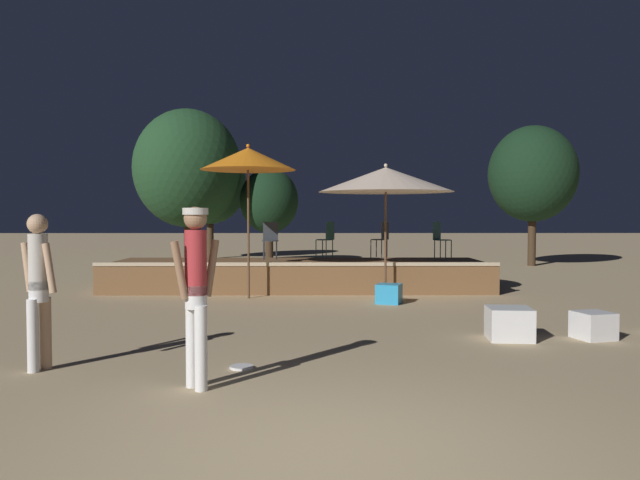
% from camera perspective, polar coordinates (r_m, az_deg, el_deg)
% --- Properties ---
extents(ground_plane, '(120.00, 120.00, 0.00)m').
position_cam_1_polar(ground_plane, '(4.89, 0.58, -19.23)').
color(ground_plane, tan).
extents(wooden_deck, '(9.13, 2.87, 0.74)m').
position_cam_1_polar(wooden_deck, '(15.43, -1.98, -3.19)').
color(wooden_deck, brown).
rests_on(wooden_deck, ground).
extents(patio_umbrella_0, '(2.96, 2.96, 2.93)m').
position_cam_1_polar(patio_umbrella_0, '(13.74, 6.03, 5.50)').
color(patio_umbrella_0, brown).
rests_on(patio_umbrella_0, ground).
extents(patio_umbrella_1, '(2.06, 2.06, 3.33)m').
position_cam_1_polar(patio_umbrella_1, '(13.60, -6.59, 7.36)').
color(patio_umbrella_1, brown).
rests_on(patio_umbrella_1, ground).
extents(cube_seat_0, '(0.66, 0.66, 0.46)m').
position_cam_1_polar(cube_seat_0, '(9.49, 16.91, -7.32)').
color(cube_seat_0, white).
rests_on(cube_seat_0, ground).
extents(cube_seat_1, '(0.60, 0.60, 0.39)m').
position_cam_1_polar(cube_seat_1, '(9.96, 23.71, -7.16)').
color(cube_seat_1, white).
rests_on(cube_seat_1, ground).
extents(cube_seat_2, '(0.60, 0.60, 0.40)m').
position_cam_1_polar(cube_seat_2, '(12.85, 6.32, -4.90)').
color(cube_seat_2, '#2D9EDB').
rests_on(cube_seat_2, ground).
extents(person_0, '(0.51, 0.30, 1.81)m').
position_cam_1_polar(person_0, '(7.88, -24.34, -3.70)').
color(person_0, white).
rests_on(person_0, ground).
extents(person_1, '(0.48, 0.42, 1.88)m').
position_cam_1_polar(person_1, '(6.54, -11.28, -3.92)').
color(person_1, white).
rests_on(person_1, ground).
extents(bistro_chair_0, '(0.40, 0.40, 0.90)m').
position_cam_1_polar(bistro_chair_0, '(15.02, -4.56, 0.30)').
color(bistro_chair_0, '#2D3338').
rests_on(bistro_chair_0, wooden_deck).
extents(bistro_chair_1, '(0.48, 0.48, 0.90)m').
position_cam_1_polar(bistro_chair_1, '(15.69, 10.89, 0.35)').
color(bistro_chair_1, '#1E4C47').
rests_on(bistro_chair_1, wooden_deck).
extents(bistro_chair_2, '(0.47, 0.47, 0.90)m').
position_cam_1_polar(bistro_chair_2, '(15.66, 5.71, 0.38)').
color(bistro_chair_2, '#2D3338').
rests_on(bistro_chair_2, wooden_deck).
extents(bistro_chair_3, '(0.47, 0.47, 0.90)m').
position_cam_1_polar(bistro_chair_3, '(15.47, 0.68, 0.37)').
color(bistro_chair_3, '#1E4C47').
rests_on(bistro_chair_3, wooden_deck).
extents(frisbee_disc, '(0.28, 0.28, 0.03)m').
position_cam_1_polar(frisbee_disc, '(7.50, -7.19, -11.45)').
color(frisbee_disc, white).
rests_on(frisbee_disc, ground).
extents(background_tree_0, '(3.11, 3.11, 5.00)m').
position_cam_1_polar(background_tree_0, '(23.59, 18.87, 5.73)').
color(background_tree_0, '#3D2B1C').
rests_on(background_tree_0, ground).
extents(background_tree_1, '(2.03, 2.03, 3.43)m').
position_cam_1_polar(background_tree_1, '(21.72, -4.68, 3.55)').
color(background_tree_1, '#3D2B1C').
rests_on(background_tree_1, ground).
extents(background_tree_2, '(3.58, 3.58, 5.35)m').
position_cam_1_polar(background_tree_2, '(21.42, -12.02, 6.41)').
color(background_tree_2, '#3D2B1C').
rests_on(background_tree_2, ground).
extents(background_tree_3, '(3.02, 3.02, 4.77)m').
position_cam_1_polar(background_tree_3, '(26.56, -10.03, 5.02)').
color(background_tree_3, '#3D2B1C').
rests_on(background_tree_3, ground).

